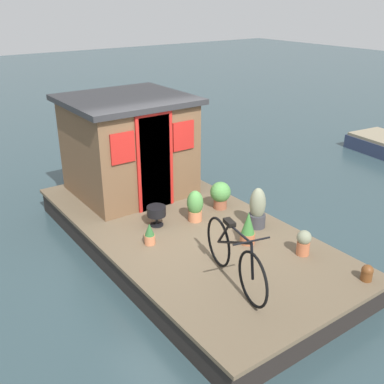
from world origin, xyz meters
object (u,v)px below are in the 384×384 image
(potted_plant_rosemary, at_px, (257,209))
(potted_plant_fern, at_px, (220,194))
(potted_plant_ivy, at_px, (304,242))
(charcoal_grill, at_px, (156,212))
(potted_plant_sage, at_px, (195,206))
(houseboat_cabin, at_px, (129,145))
(bicycle, at_px, (234,257))
(potted_plant_lavender, at_px, (150,234))
(mooring_bollard, at_px, (367,273))
(potted_plant_geranium, at_px, (248,228))

(potted_plant_rosemary, distance_m, potted_plant_fern, 0.92)
(potted_plant_ivy, bearing_deg, potted_plant_fern, -0.24)
(charcoal_grill, bearing_deg, potted_plant_sage, -109.69)
(houseboat_cabin, bearing_deg, bicycle, 173.79)
(houseboat_cabin, distance_m, potted_plant_lavender, 2.29)
(potted_plant_lavender, relative_size, mooring_bollard, 1.52)
(potted_plant_ivy, bearing_deg, houseboat_cabin, 14.35)
(houseboat_cabin, distance_m, potted_plant_fern, 2.00)
(potted_plant_sage, relative_size, potted_plant_lavender, 1.56)
(potted_plant_geranium, distance_m, mooring_bollard, 1.81)
(potted_plant_lavender, bearing_deg, charcoal_grill, -41.26)
(potted_plant_ivy, xyz_separation_m, potted_plant_fern, (1.97, -0.01, 0.07))
(houseboat_cabin, xyz_separation_m, potted_plant_fern, (-1.64, -0.93, -0.66))
(bicycle, xyz_separation_m, mooring_bollard, (-1.01, -1.50, -0.28))
(charcoal_grill, bearing_deg, potted_plant_fern, -93.99)
(potted_plant_sage, distance_m, mooring_bollard, 2.93)
(potted_plant_sage, relative_size, charcoal_grill, 1.59)
(mooring_bollard, bearing_deg, potted_plant_ivy, 11.21)
(bicycle, height_order, mooring_bollard, bicycle)
(bicycle, relative_size, potted_plant_geranium, 3.16)
(houseboat_cabin, height_order, bicycle, houseboat_cabin)
(bicycle, height_order, potted_plant_sage, bicycle)
(potted_plant_sage, bearing_deg, mooring_bollard, -163.23)
(potted_plant_fern, bearing_deg, potted_plant_sage, 101.64)
(potted_plant_lavender, distance_m, mooring_bollard, 3.18)
(bicycle, distance_m, potted_plant_geranium, 1.11)
(bicycle, xyz_separation_m, charcoal_grill, (2.01, -0.03, -0.15))
(potted_plant_fern, bearing_deg, charcoal_grill, 86.01)
(potted_plant_rosemary, bearing_deg, potted_plant_ivy, 177.46)
(mooring_bollard, bearing_deg, potted_plant_rosemary, 4.08)
(bicycle, bearing_deg, potted_plant_rosemary, -53.46)
(potted_plant_ivy, distance_m, potted_plant_lavender, 2.33)
(potted_plant_ivy, bearing_deg, mooring_bollard, -168.79)
(houseboat_cabin, distance_m, bicycle, 3.62)
(mooring_bollard, bearing_deg, charcoal_grill, 26.01)
(potted_plant_fern, bearing_deg, potted_plant_lavender, 102.56)
(potted_plant_geranium, height_order, potted_plant_rosemary, potted_plant_rosemary)
(potted_plant_geranium, bearing_deg, bicycle, 128.32)
(bicycle, distance_m, potted_plant_lavender, 1.61)
(potted_plant_ivy, relative_size, potted_plant_sage, 0.71)
(potted_plant_rosemary, bearing_deg, mooring_bollard, -175.92)
(potted_plant_fern, height_order, potted_plant_lavender, potted_plant_fern)
(bicycle, relative_size, potted_plant_sage, 3.05)
(houseboat_cabin, xyz_separation_m, charcoal_grill, (-1.55, 0.36, -0.69))
(potted_plant_sage, bearing_deg, houseboat_cabin, 8.69)
(potted_plant_lavender, bearing_deg, potted_plant_geranium, -124.40)
(potted_plant_lavender, bearing_deg, bicycle, -165.95)
(potted_plant_geranium, relative_size, potted_plant_rosemary, 0.76)
(potted_plant_ivy, height_order, potted_plant_geranium, potted_plant_geranium)
(potted_plant_lavender, xyz_separation_m, charcoal_grill, (0.47, -0.41, 0.08))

